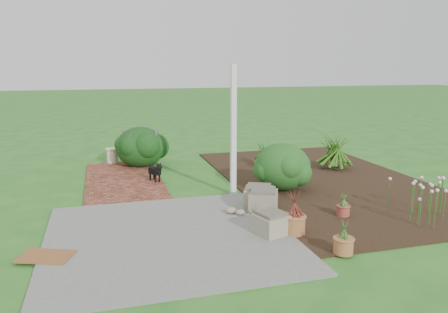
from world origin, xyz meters
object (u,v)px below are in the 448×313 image
object	(u,v)px
stone_trough_near	(271,224)
cream_ceramic_urn	(112,155)
evergreen_shrub	(282,165)
black_dog	(156,171)

from	to	relation	value
stone_trough_near	cream_ceramic_urn	size ratio (longest dim) A/B	1.16
evergreen_shrub	black_dog	bearing A→B (deg)	153.27
stone_trough_near	black_dog	size ratio (longest dim) A/B	0.98
cream_ceramic_urn	evergreen_shrub	bearing A→B (deg)	-46.14
black_dog	evergreen_shrub	world-z (taller)	evergreen_shrub
cream_ceramic_urn	evergreen_shrub	xyz separation A→B (m)	(3.22, -3.35, 0.28)
black_dog	cream_ceramic_urn	world-z (taller)	black_dog
stone_trough_near	cream_ceramic_urn	bearing A→B (deg)	110.62
stone_trough_near	evergreen_shrub	size ratio (longest dim) A/B	0.38
stone_trough_near	black_dog	xyz separation A→B (m)	(-1.27, 3.42, 0.09)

